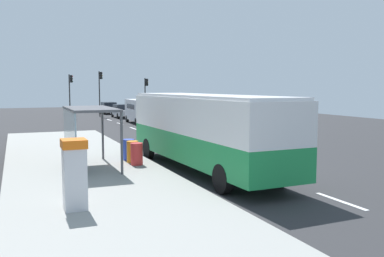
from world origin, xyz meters
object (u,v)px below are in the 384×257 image
at_px(sedan_far, 122,111).
at_px(ticket_machine, 75,174).
at_px(sedan_near, 108,108).
at_px(traffic_light_near_side, 146,91).
at_px(traffic_light_far_side, 70,89).
at_px(traffic_light_median, 100,87).
at_px(recycling_bin_orange, 133,152).
at_px(bus, 204,127).
at_px(bus_shelter, 83,122).
at_px(recycling_bin_red, 137,154).
at_px(recycling_bin_blue, 129,150).
at_px(white_van, 141,110).

xyz_separation_m(sedan_far, ticket_machine, (-9.83, -35.93, 0.38)).
distance_m(sedan_near, sedan_far, 7.66).
distance_m(sedan_near, traffic_light_near_side, 7.48).
distance_m(traffic_light_far_side, traffic_light_median, 3.59).
distance_m(sedan_near, recycling_bin_orange, 37.65).
height_order(sedan_near, sedan_far, same).
distance_m(bus, bus_shelter, 4.99).
bearing_deg(ticket_machine, bus, 36.63).
height_order(traffic_light_near_side, bus_shelter, traffic_light_near_side).
bearing_deg(traffic_light_median, bus_shelter, -101.71).
distance_m(recycling_bin_red, recycling_bin_orange, 0.70).
xyz_separation_m(ticket_machine, recycling_bin_blue, (3.33, 7.21, -0.52)).
relative_size(sedan_far, bus_shelter, 1.10).
height_order(white_van, recycling_bin_blue, white_van).
bearing_deg(traffic_light_far_side, recycling_bin_red, -91.96).
bearing_deg(recycling_bin_red, traffic_light_near_side, 72.83).
xyz_separation_m(sedan_far, recycling_bin_blue, (-6.50, -28.72, -0.14)).
bearing_deg(recycling_bin_blue, recycling_bin_orange, -90.00).
height_order(bus, recycling_bin_red, bus).
bearing_deg(sedan_far, bus_shelter, -106.22).
bearing_deg(traffic_light_far_side, bus_shelter, -95.91).
distance_m(recycling_bin_blue, traffic_light_median, 32.07).
bearing_deg(traffic_light_median, recycling_bin_red, -97.93).
bearing_deg(recycling_bin_orange, sedan_near, 80.06).
bearing_deg(white_van, traffic_light_near_side, 70.63).
distance_m(white_van, bus_shelter, 23.48).
distance_m(sedan_far, recycling_bin_orange, 30.13).
height_order(sedan_near, traffic_light_near_side, traffic_light_near_side).
relative_size(traffic_light_near_side, traffic_light_median, 0.85).
relative_size(ticket_machine, recycling_bin_orange, 2.04).
relative_size(bus, traffic_light_median, 2.08).
xyz_separation_m(white_van, traffic_light_far_side, (-5.30, 10.20, 1.92)).
relative_size(white_van, traffic_light_near_side, 1.16).
bearing_deg(sedan_far, traffic_light_median, 123.42).
distance_m(sedan_far, traffic_light_far_side, 6.29).
bearing_deg(sedan_far, sedan_near, 90.00).
relative_size(traffic_light_far_side, traffic_light_median, 0.92).
xyz_separation_m(sedan_near, sedan_far, (-0.00, -7.66, 0.00)).
relative_size(bus, bus_shelter, 2.77).
distance_m(ticket_machine, bus_shelter, 6.16).
xyz_separation_m(recycling_bin_orange, recycling_bin_blue, (0.00, 0.70, 0.00)).
relative_size(bus, recycling_bin_orange, 11.67).
height_order(sedan_far, recycling_bin_blue, sedan_far).
xyz_separation_m(sedan_near, recycling_bin_blue, (-6.50, -36.38, -0.14)).
xyz_separation_m(recycling_bin_blue, traffic_light_near_side, (9.71, 30.00, 2.39)).
bearing_deg(white_van, traffic_light_median, 99.31).
height_order(ticket_machine, traffic_light_median, traffic_light_median).
xyz_separation_m(bus, recycling_bin_red, (-2.49, 1.49, -1.19)).
height_order(recycling_bin_red, traffic_light_far_side, traffic_light_far_side).
bearing_deg(bus, recycling_bin_blue, 130.71).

